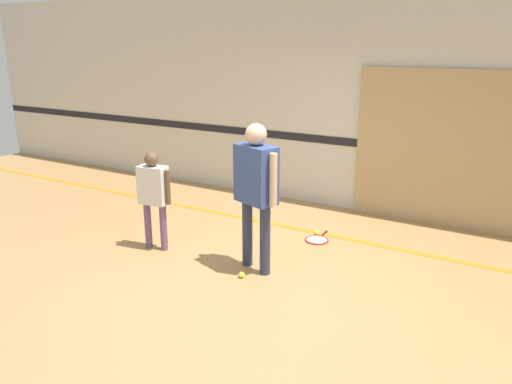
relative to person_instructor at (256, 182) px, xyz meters
The scene contains 9 objects.
ground_plane 1.05m from the person_instructor, 29.29° to the right, with size 16.00×16.00×0.00m, color #A87F4C.
wall_back 2.64m from the person_instructor, 84.84° to the left, with size 16.00×0.07×3.20m.
wall_panel 2.85m from the person_instructor, 61.49° to the left, with size 2.21×0.05×2.12m.
floor_stripe 1.71m from the person_instructor, 80.33° to the left, with size 14.40×0.10×0.01m.
person_instructor is the anchor object (origin of this frame).
person_student_left 1.38m from the person_instructor, behind, with size 0.46×0.24×1.21m.
racket_spare_on_floor 1.53m from the person_instructor, 77.22° to the left, with size 0.31×0.50×0.03m.
tennis_ball_near_instructor 1.02m from the person_instructor, 95.01° to the right, with size 0.07×0.07×0.07m, color #CCE038.
tennis_ball_by_spare_racket 1.63m from the person_instructor, 81.94° to the left, with size 0.07×0.07×0.07m, color #CCE038.
Camera 1 is at (2.34, -4.28, 2.45)m, focal length 35.00 mm.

